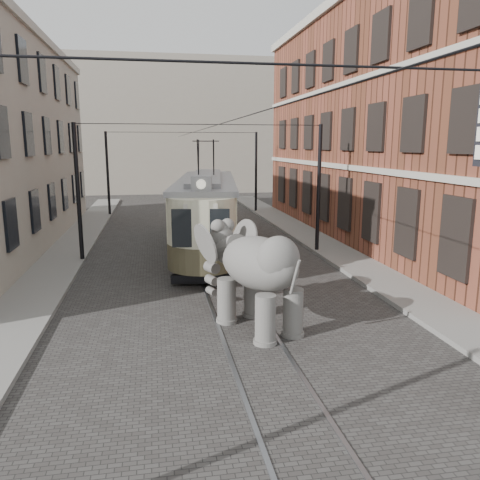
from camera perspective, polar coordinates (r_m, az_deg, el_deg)
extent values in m
plane|color=#3B3836|center=(16.34, -1.31, -6.81)|extent=(120.00, 120.00, 0.00)
cube|color=slate|center=(18.19, 17.78, -5.22)|extent=(2.00, 60.00, 0.15)
cube|color=slate|center=(16.66, -24.17, -7.20)|extent=(2.00, 60.00, 0.15)
cube|color=brown|center=(27.80, 19.06, 12.61)|extent=(8.00, 26.00, 12.00)
cube|color=gray|center=(55.43, -7.94, 13.19)|extent=(28.00, 10.00, 14.00)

